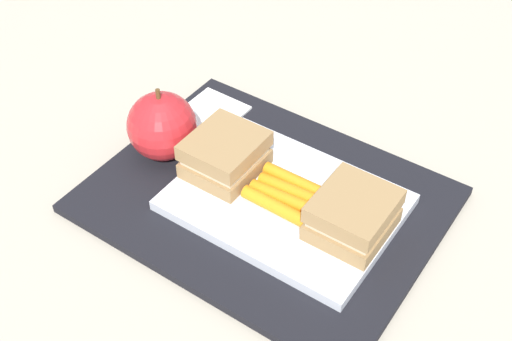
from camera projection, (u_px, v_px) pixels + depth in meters
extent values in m
plane|color=#B7AD99|center=(265.00, 203.00, 0.73)|extent=(2.40, 2.40, 0.00)
cube|color=black|center=(265.00, 200.00, 0.73)|extent=(0.36, 0.28, 0.01)
cube|color=white|center=(285.00, 202.00, 0.71)|extent=(0.23, 0.17, 0.01)
cube|color=#9E7A4C|center=(352.00, 224.00, 0.67)|extent=(0.07, 0.08, 0.02)
cube|color=beige|center=(353.00, 215.00, 0.66)|extent=(0.07, 0.07, 0.01)
cube|color=#9E7A4C|center=(354.00, 206.00, 0.65)|extent=(0.07, 0.08, 0.02)
cube|color=#9E7A4C|center=(225.00, 163.00, 0.73)|extent=(0.07, 0.08, 0.02)
cube|color=beige|center=(225.00, 155.00, 0.72)|extent=(0.07, 0.07, 0.01)
cube|color=#9E7A4C|center=(225.00, 145.00, 0.71)|extent=(0.07, 0.08, 0.02)
cylinder|color=orange|center=(295.00, 181.00, 0.71)|extent=(0.08, 0.01, 0.01)
cylinder|color=orange|center=(290.00, 190.00, 0.70)|extent=(0.08, 0.01, 0.02)
cylinder|color=orange|center=(282.00, 198.00, 0.69)|extent=(0.08, 0.01, 0.02)
cylinder|color=orange|center=(274.00, 206.00, 0.69)|extent=(0.08, 0.01, 0.02)
sphere|color=red|center=(162.00, 126.00, 0.75)|extent=(0.08, 0.08, 0.08)
cylinder|color=brown|center=(158.00, 94.00, 0.72)|extent=(0.01, 0.01, 0.01)
cube|color=white|center=(212.00, 112.00, 0.83)|extent=(0.07, 0.07, 0.00)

